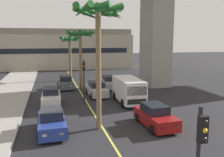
% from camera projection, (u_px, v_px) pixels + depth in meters
% --- Properties ---
extents(lane_stripe_center, '(0.14, 56.00, 0.01)m').
position_uv_depth(lane_stripe_center, '(87.00, 102.00, 24.09)').
color(lane_stripe_center, '#DBCC4C').
rests_on(lane_stripe_center, ground).
extents(pier_building_backdrop, '(28.11, 8.04, 8.27)m').
position_uv_depth(pier_building_backdrop, '(65.00, 49.00, 52.83)').
color(pier_building_backdrop, '#BCB29E').
rests_on(pier_building_backdrop, ground).
extents(car_queue_front, '(1.94, 4.15, 1.56)m').
position_uv_depth(car_queue_front, '(155.00, 116.00, 17.26)').
color(car_queue_front, maroon).
rests_on(car_queue_front, ground).
extents(car_queue_second, '(1.90, 4.14, 1.56)m').
position_uv_depth(car_queue_second, '(51.00, 97.00, 23.21)').
color(car_queue_second, white).
rests_on(car_queue_second, ground).
extents(car_queue_third, '(1.95, 4.16, 1.56)m').
position_uv_depth(car_queue_third, '(97.00, 89.00, 26.65)').
color(car_queue_third, '#B7BABF').
rests_on(car_queue_third, ground).
extents(car_queue_fourth, '(1.90, 4.13, 1.56)m').
position_uv_depth(car_queue_fourth, '(109.00, 83.00, 30.93)').
color(car_queue_fourth, '#B7BABF').
rests_on(car_queue_fourth, ground).
extents(car_queue_fifth, '(1.96, 4.16, 1.56)m').
position_uv_depth(car_queue_fifth, '(65.00, 83.00, 30.76)').
color(car_queue_fifth, '#4C5156').
rests_on(car_queue_fifth, ground).
extents(car_queue_sixth, '(1.90, 4.13, 1.56)m').
position_uv_depth(car_queue_sixth, '(52.00, 122.00, 16.08)').
color(car_queue_sixth, navy).
rests_on(car_queue_sixth, ground).
extents(delivery_van, '(2.26, 5.30, 2.36)m').
position_uv_depth(delivery_van, '(128.00, 90.00, 23.70)').
color(delivery_van, white).
rests_on(delivery_van, ground).
extents(traffic_light_median_far, '(0.24, 0.37, 4.20)m').
position_uv_depth(traffic_light_median_far, '(84.00, 76.00, 23.00)').
color(traffic_light_median_far, black).
rests_on(traffic_light_median_far, ground).
extents(palm_tree_near_median, '(3.43, 3.44, 8.38)m').
position_uv_depth(palm_tree_near_median, '(99.00, 23.00, 15.78)').
color(palm_tree_near_median, brown).
rests_on(palm_tree_near_median, ground).
extents(palm_tree_mid_median, '(3.16, 3.21, 6.64)m').
position_uv_depth(palm_tree_mid_median, '(70.00, 44.00, 36.61)').
color(palm_tree_mid_median, brown).
rests_on(palm_tree_mid_median, ground).
extents(palm_tree_far_median, '(3.54, 3.56, 7.26)m').
position_uv_depth(palm_tree_far_median, '(80.00, 39.00, 29.83)').
color(palm_tree_far_median, brown).
rests_on(palm_tree_far_median, ground).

